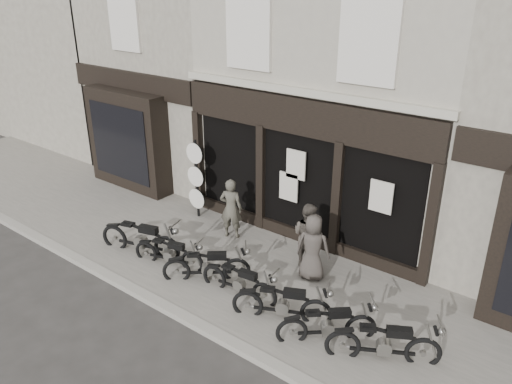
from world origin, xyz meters
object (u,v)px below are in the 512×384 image
Objects in this scene: man_centre at (308,235)px; motorcycle_1 at (170,255)px; motorcycle_5 at (328,327)px; motorcycle_6 at (384,346)px; motorcycle_4 at (283,306)px; motorcycle_0 at (141,241)px; motorcycle_3 at (240,284)px; man_left at (231,208)px; motorcycle_2 at (208,268)px; man_right at (313,247)px; advert_sign_post at (196,182)px.

motorcycle_1 is at bearing 43.90° from man_centre.
motorcycle_6 reaches higher than motorcycle_5.
motorcycle_0 is at bearing 154.04° from motorcycle_4.
motorcycle_3 is at bearing -14.01° from motorcycle_0.
man_centre is (-0.73, 2.05, 0.53)m from motorcycle_4.
man_left is (-5.22, 1.88, 0.55)m from motorcycle_6.
man_left is (-1.86, 1.91, 0.58)m from motorcycle_3.
motorcycle_2 is 3.24m from motorcycle_5.
motorcycle_5 is (2.27, -0.11, 0.01)m from motorcycle_3.
man_right is (0.90, 1.52, 0.55)m from motorcycle_3.
man_left is at bearing 65.93° from motorcycle_1.
man_centre reaches higher than motorcycle_0.
motorcycle_3 is 2.27m from motorcycle_5.
man_left is at bearing -25.64° from man_right.
motorcycle_5 is (1.04, 0.00, -0.02)m from motorcycle_4.
man_centre is at bearing 83.49° from motorcycle_4.
motorcycle_5 is at bearing -25.79° from motorcycle_4.
motorcycle_6 is (5.49, 0.11, 0.04)m from motorcycle_1.
man_left is (-0.89, 1.89, 0.56)m from motorcycle_2.
man_right reaches higher than motorcycle_0.
advert_sign_post is at bearing 140.01° from motorcycle_3.
motorcycle_3 is 1.85m from man_right.
motorcycle_0 is 1.39× the size of motorcycle_5.
motorcycle_0 reaches higher than motorcycle_5.
man_centre reaches higher than motorcycle_1.
motorcycle_6 reaches higher than motorcycle_1.
motorcycle_6 is at bearing -18.18° from advert_sign_post.
motorcycle_5 is at bearing 137.39° from man_centre.
motorcycle_6 is (4.33, 0.01, 0.01)m from motorcycle_2.
man_right is at bearing -9.60° from advert_sign_post.
motorcycle_1 is at bearing 153.42° from motorcycle_4.
motorcycle_0 is 1.37× the size of man_centre.
motorcycle_4 is 1.21× the size of motorcycle_5.
motorcycle_0 is 1.30× the size of motorcycle_2.
motorcycle_3 is 1.21× the size of motorcycle_5.
motorcycle_6 is 3.48m from man_centre.
motorcycle_5 is 6.21m from advert_sign_post.
advert_sign_post is (-0.30, 2.36, 0.75)m from motorcycle_0.
motorcycle_3 is at bearing 150.67° from motorcycle_6.
motorcycle_2 reaches higher than motorcycle_3.
motorcycle_4 is 1.16× the size of man_left.
motorcycle_3 is at bearing 148.72° from motorcycle_4.
advert_sign_post is (-3.92, 0.31, 0.26)m from man_centre.
motorcycle_0 is 1.15× the size of motorcycle_4.
motorcycle_2 is 1.05× the size of man_centre.
advert_sign_post reaches higher than motorcycle_0.
man_left reaches higher than man_right.
man_centre reaches higher than man_right.
motorcycle_6 is 1.19× the size of man_right.
man_centre is at bearing 157.05° from man_left.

